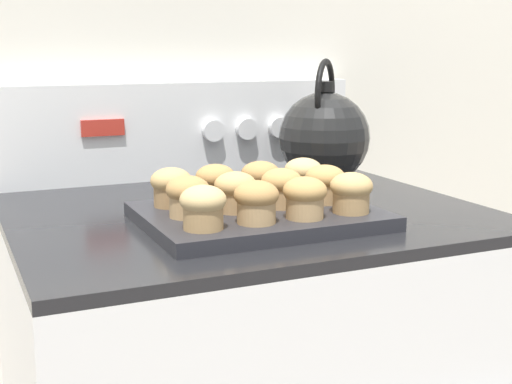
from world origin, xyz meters
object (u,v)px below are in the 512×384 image
object	(u,v)px
muffin_r1_c0	(188,196)
muffin_r2_c1	(215,182)
muffin_r2_c0	(171,186)
muffin_r1_c3	(325,183)
muffin_r2_c2	(261,179)
muffin_r0_c0	(203,206)
tea_kettle	(324,136)
muffin_r0_c1	(256,201)
muffin_r1_c1	(235,191)
muffin_r0_c2	(305,197)
muffin_pan	(258,216)
muffin_r0_c3	(351,192)
muffin_r2_c3	(303,175)
muffin_r1_c2	(282,187)

from	to	relation	value
muffin_r1_c0	muffin_r2_c1	world-z (taller)	same
muffin_r1_c0	muffin_r2_c0	size ratio (longest dim) A/B	1.00
muffin_r1_c3	muffin_r2_c2	size ratio (longest dim) A/B	1.00
muffin_r0_c0	tea_kettle	distance (m)	0.51
muffin_r0_c1	muffin_r2_c0	xyz separation A→B (m)	(-0.08, 0.15, 0.00)
muffin_r1_c1	tea_kettle	bearing A→B (deg)	40.77
muffin_r0_c2	muffin_r1_c1	bearing A→B (deg)	133.34
tea_kettle	muffin_r2_c0	bearing A→B (deg)	-154.28
muffin_r1_c0	muffin_pan	bearing A→B (deg)	1.32
muffin_r2_c0	muffin_r2_c2	world-z (taller)	same
muffin_r0_c1	muffin_r2_c0	bearing A→B (deg)	116.50
muffin_r0_c2	muffin_pan	bearing A→B (deg)	115.09
muffin_r0_c3	muffin_r2_c1	distance (m)	0.22
muffin_r0_c0	muffin_r1_c0	distance (m)	0.08
muffin_r0_c2	tea_kettle	world-z (taller)	tea_kettle
muffin_r0_c0	tea_kettle	xyz separation A→B (m)	(0.38, 0.34, 0.04)
muffin_r1_c1	muffin_r2_c3	world-z (taller)	same
muffin_r0_c1	muffin_r1_c2	distance (m)	0.11
tea_kettle	muffin_r0_c3	bearing A→B (deg)	-112.98
muffin_r1_c3	muffin_r0_c0	bearing A→B (deg)	-161.12
muffin_r1_c2	muffin_r2_c3	distance (m)	0.11
muffin_r0_c2	muffin_r2_c2	distance (m)	0.16
muffin_r2_c3	muffin_pan	bearing A→B (deg)	-146.12
muffin_r0_c1	muffin_r1_c1	xyz separation A→B (m)	(0.00, 0.08, 0.00)
muffin_r0_c0	muffin_r0_c2	size ratio (longest dim) A/B	1.00
muffin_r2_c1	muffin_r0_c2	bearing A→B (deg)	-63.85
muffin_r1_c1	muffin_r2_c0	bearing A→B (deg)	135.38
muffin_r0_c0	muffin_r1_c2	bearing A→B (deg)	26.85
muffin_r1_c0	muffin_r1_c2	xyz separation A→B (m)	(0.15, 0.00, 0.00)
muffin_pan	muffin_r1_c0	xyz separation A→B (m)	(-0.11, -0.00, 0.04)
muffin_r0_c2	muffin_r0_c3	bearing A→B (deg)	2.72
muffin_r0_c3	tea_kettle	size ratio (longest dim) A/B	0.26
muffin_r0_c1	muffin_r2_c2	size ratio (longest dim) A/B	1.00
muffin_r2_c1	muffin_r1_c3	bearing A→B (deg)	-26.36
muffin_r2_c0	muffin_r0_c3	bearing A→B (deg)	-33.16
muffin_r0_c2	muffin_r2_c0	world-z (taller)	same
muffin_r2_c3	muffin_r0_c1	bearing A→B (deg)	-134.96
muffin_r0_c0	tea_kettle	size ratio (longest dim) A/B	0.26
muffin_r0_c0	muffin_r1_c2	size ratio (longest dim) A/B	1.00
muffin_r2_c1	tea_kettle	world-z (taller)	tea_kettle
muffin_r0_c1	muffin_r1_c0	size ratio (longest dim) A/B	1.00
muffin_r0_c1	muffin_r2_c2	xyz separation A→B (m)	(0.08, 0.16, 0.00)
muffin_r0_c2	muffin_r2_c1	xyz separation A→B (m)	(-0.08, 0.16, 0.00)
muffin_r1_c2	muffin_r2_c3	xyz separation A→B (m)	(0.08, 0.08, 0.00)
muffin_r2_c2	tea_kettle	size ratio (longest dim) A/B	0.26
muffin_r0_c1	muffin_r1_c3	world-z (taller)	same
muffin_pan	muffin_r2_c0	xyz separation A→B (m)	(-0.12, 0.08, 0.04)
muffin_r0_c2	muffin_r1_c1	distance (m)	0.11
muffin_r0_c0	muffin_r2_c3	size ratio (longest dim) A/B	1.00
muffin_r0_c2	muffin_r2_c0	distance (m)	0.22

